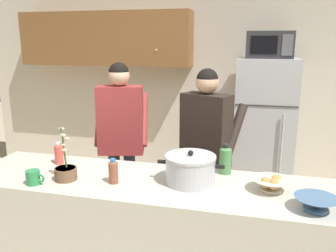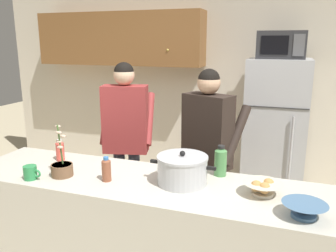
# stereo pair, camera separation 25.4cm
# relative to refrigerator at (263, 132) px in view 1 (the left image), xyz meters

# --- Properties ---
(back_wall_unit) EXTENTS (6.00, 0.48, 2.60)m
(back_wall_unit) POSITION_rel_refrigerator_xyz_m (-1.04, 0.40, 0.59)
(back_wall_unit) COLOR beige
(back_wall_unit) RESTS_ON ground
(kitchen_island) EXTENTS (2.58, 0.68, 0.92)m
(kitchen_island) POSITION_rel_refrigerator_xyz_m (-0.79, -1.85, -0.37)
(kitchen_island) COLOR beige
(kitchen_island) RESTS_ON ground
(refrigerator) EXTENTS (0.64, 0.68, 1.66)m
(refrigerator) POSITION_rel_refrigerator_xyz_m (0.00, 0.00, 0.00)
(refrigerator) COLOR #B7BABF
(refrigerator) RESTS_ON ground
(microwave) EXTENTS (0.48, 0.37, 0.28)m
(microwave) POSITION_rel_refrigerator_xyz_m (0.00, -0.02, 0.97)
(microwave) COLOR #2D2D30
(microwave) RESTS_ON refrigerator
(person_near_pot) EXTENTS (0.58, 0.51, 1.66)m
(person_near_pot) POSITION_rel_refrigerator_xyz_m (-1.33, -0.99, 0.20)
(person_near_pot) COLOR #33384C
(person_near_pot) RESTS_ON ground
(person_by_sink) EXTENTS (0.60, 0.55, 1.62)m
(person_by_sink) POSITION_rel_refrigerator_xyz_m (-0.51, -1.09, 0.18)
(person_by_sink) COLOR #726656
(person_by_sink) RESTS_ON ground
(cooking_pot) EXTENTS (0.45, 0.34, 0.23)m
(cooking_pot) POSITION_rel_refrigerator_xyz_m (-0.51, -1.81, 0.18)
(cooking_pot) COLOR silver
(cooking_pot) RESTS_ON kitchen_island
(coffee_mug) EXTENTS (0.13, 0.09, 0.10)m
(coffee_mug) POSITION_rel_refrigerator_xyz_m (-1.51, -2.09, 0.14)
(coffee_mug) COLOR #2D8C4C
(coffee_mug) RESTS_ON kitchen_island
(bread_bowl) EXTENTS (0.25, 0.25, 0.10)m
(bread_bowl) POSITION_rel_refrigerator_xyz_m (0.01, -1.82, 0.14)
(bread_bowl) COLOR beige
(bread_bowl) RESTS_ON kitchen_island
(empty_bowl) EXTENTS (0.24, 0.24, 0.08)m
(empty_bowl) POSITION_rel_refrigerator_xyz_m (0.24, -2.03, 0.14)
(empty_bowl) COLOR #4C7299
(empty_bowl) RESTS_ON kitchen_island
(bottle_near_edge) EXTENTS (0.09, 0.09, 0.22)m
(bottle_near_edge) POSITION_rel_refrigerator_xyz_m (-0.30, -1.59, 0.20)
(bottle_near_edge) COLOR #4C8C4C
(bottle_near_edge) RESTS_ON kitchen_island
(bottle_mid_counter) EXTENTS (0.06, 0.06, 0.17)m
(bottle_mid_counter) POSITION_rel_refrigerator_xyz_m (-1.01, -1.94, 0.17)
(bottle_mid_counter) COLOR brown
(bottle_mid_counter) RESTS_ON kitchen_island
(bottle_far_corner) EXTENTS (0.06, 0.06, 0.17)m
(bottle_far_corner) POSITION_rel_refrigerator_xyz_m (-1.56, -1.70, 0.17)
(bottle_far_corner) COLOR #D84C3F
(bottle_far_corner) RESTS_ON kitchen_island
(potted_orchid) EXTENTS (0.15, 0.15, 0.37)m
(potted_orchid) POSITION_rel_refrigerator_xyz_m (-1.34, -1.97, 0.15)
(potted_orchid) COLOR brown
(potted_orchid) RESTS_ON kitchen_island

